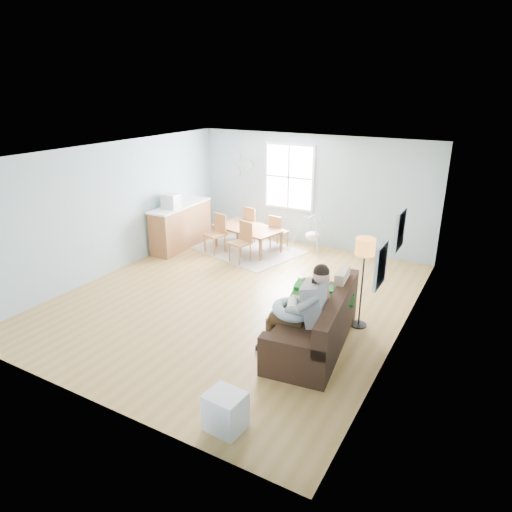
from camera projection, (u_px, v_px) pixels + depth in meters
The scene contains 22 objects.
room at pixel (235, 169), 7.80m from camera, with size 8.40×9.40×3.90m.
window at pixel (289, 177), 11.18m from camera, with size 1.32×0.08×1.62m.
pictures at pixel (391, 247), 5.79m from camera, with size 0.05×1.34×0.74m.
wall_plates at pixel (240, 165), 11.76m from camera, with size 0.67×0.02×0.66m.
sofa at pixel (317, 327), 6.96m from camera, with size 1.22×2.31×0.89m.
green_throw at pixel (324, 292), 7.54m from camera, with size 1.01×0.84×0.04m, color #145B16.
beige_pillow at pixel (342, 285), 7.21m from camera, with size 0.14×0.52×0.52m, color #C2B394.
father at pixel (303, 306), 6.57m from camera, with size 1.09×0.58×1.47m.
nursing_pillow at pixel (292, 310), 6.66m from camera, with size 0.59×0.59×0.16m, color #ACBED7.
infant at pixel (292, 304), 6.66m from camera, with size 0.24×0.40×0.14m.
toddler at pixel (316, 294), 7.01m from camera, with size 0.58×0.28×0.91m.
floor_lamp at pixel (365, 254), 7.18m from camera, with size 0.31×0.31×1.54m.
storage_cube at pixel (225, 411), 5.28m from camera, with size 0.46×0.41×0.48m.
rug at pixel (247, 250), 11.10m from camera, with size 2.38×1.81×0.01m, color #A49E96.
dining_table at pixel (247, 239), 11.00m from camera, with size 1.63×0.91×0.57m, color brown.
chair_sw at pixel (217, 231), 10.80m from camera, with size 0.51×0.51×0.93m.
chair_se at pixel (242, 239), 10.25m from camera, with size 0.51×0.51×0.91m.
chair_nw at pixel (252, 222), 11.60m from camera, with size 0.47×0.47×0.89m.
chair_ne at pixel (277, 230), 11.05m from camera, with size 0.43×0.43×0.84m.
counter at pixel (181, 226), 11.16m from camera, with size 0.64×1.92×1.07m.
monitor at pixel (171, 201), 10.61m from camera, with size 0.39×0.37×0.34m.
baby_swing at pixel (313, 235), 10.95m from camera, with size 0.96×0.97×0.86m.
Camera 1 is at (4.15, -6.65, 3.78)m, focal length 32.00 mm.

